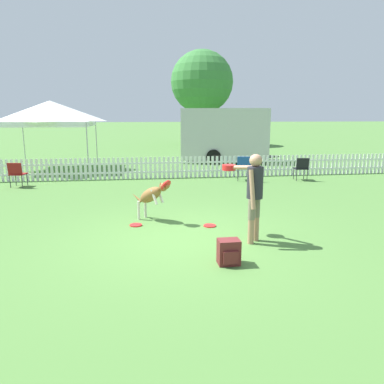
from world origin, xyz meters
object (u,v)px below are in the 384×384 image
Objects in this scene: folding_chair_blue_left at (244,166)px; tree_left_grove at (202,82)px; handler_person at (252,187)px; canopy_tent_main at (51,113)px; backpack_on_grass at (229,252)px; leaping_dog at (152,195)px; folding_chair_green_right at (302,167)px; folding_chair_center at (17,172)px; equipment_trailer at (225,134)px; frisbee_near_dog at (136,225)px; frisbee_near_handler at (210,226)px.

tree_left_grove is (1.23, 16.12, 4.11)m from folding_chair_blue_left.
handler_person is 0.49× the size of canopy_tent_main.
folding_chair_blue_left is 16.68m from tree_left_grove.
leaping_dog is at bearing 112.35° from backpack_on_grass.
folding_chair_blue_left reaches higher than folding_chair_green_right.
leaping_dog is (-1.70, 1.60, -0.42)m from handler_person.
folding_chair_green_right is at bearing 12.36° from handler_person.
folding_chair_green_right is (3.60, 5.93, -0.52)m from handler_person.
leaping_dog is 9.31m from canopy_tent_main.
tree_left_grove is (8.60, 16.25, 4.15)m from folding_chair_center.
backpack_on_grass is 7.48m from folding_chair_blue_left.
equipment_trailer reaches higher than handler_person.
folding_chair_center is 4.33m from canopy_tent_main.
equipment_trailer is at bearing 67.77° from frisbee_near_dog.
frisbee_near_handler is (-0.56, 1.01, -0.98)m from handler_person.
canopy_tent_main is at bearing -17.33° from folding_chair_green_right.
canopy_tent_main is at bearing 72.32° from handler_person.
backpack_on_grass is 0.08× the size of equipment_trailer.
canopy_tent_main reaches higher than folding_chair_green_right.
tree_left_grove is at bearing 98.94° from equipment_trailer.
canopy_tent_main is 7.90m from equipment_trailer.
leaping_dog is 1.09× the size of folding_chair_blue_left.
equipment_trailer reaches higher than folding_chair_green_right.
equipment_trailer is (2.84, 12.65, 1.14)m from backpack_on_grass.
frisbee_near_dog is 0.05× the size of equipment_trailer.
folding_chair_blue_left is 8.21m from canopy_tent_main.
equipment_trailer is (4.25, 10.40, 1.32)m from frisbee_near_dog.
folding_chair_blue_left is at bearing -28.21° from canopy_tent_main.
folding_chair_green_right is at bearing 58.46° from backpack_on_grass.
tree_left_grove reaches higher than canopy_tent_main.
leaping_dog is 0.74m from frisbee_near_dog.
canopy_tent_main is 15.04m from tree_left_grove.
tree_left_grove is at bearing 80.88° from frisbee_near_handler.
frisbee_near_handler is 6.46m from folding_chair_green_right.
tree_left_grove is (3.50, 23.24, 4.43)m from backpack_on_grass.
frisbee_near_handler is 11.09m from equipment_trailer.
leaping_dog is 1.17× the size of folding_chair_green_right.
backpack_on_grass is 8.66m from folding_chair_center.
frisbee_near_dog is at bearing 46.14° from folding_chair_green_right.
frisbee_near_handler is 22.02m from tree_left_grove.
folding_chair_green_right is (1.98, -0.22, -0.04)m from folding_chair_blue_left.
backpack_on_grass is 0.12× the size of canopy_tent_main.
folding_chair_center is at bearing 14.76° from folding_chair_blue_left.
handler_person reaches higher than frisbee_near_handler.
folding_chair_blue_left is 1.07× the size of folding_chair_green_right.
tree_left_grove reaches higher than folding_chair_blue_left.
folding_chair_blue_left is (2.18, 5.14, 0.50)m from frisbee_near_handler.
tree_left_grove reaches higher than handler_person.
frisbee_near_dog is (-0.35, -0.33, -0.56)m from leaping_dog.
canopy_tent_main reaches higher than frisbee_near_dog.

